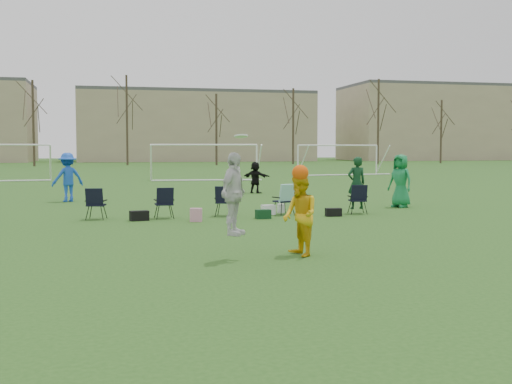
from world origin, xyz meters
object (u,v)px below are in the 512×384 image
object	(u,v)px
center_contest	(274,206)
fielder_black	(255,177)
fielder_green_far	(400,181)
fielder_blue	(68,177)
goal_right	(338,151)
goal_mid	(205,152)

from	to	relation	value
center_contest	fielder_black	bearing A→B (deg)	78.08
fielder_green_far	fielder_blue	bearing A→B (deg)	-143.86
fielder_green_far	fielder_black	size ratio (longest dim) A/B	1.28
fielder_green_far	goal_right	world-z (taller)	goal_right
fielder_green_far	center_contest	bearing A→B (deg)	-67.77
fielder_black	goal_mid	distance (m)	13.84
fielder_green_far	fielder_black	xyz separation A→B (m)	(-3.54, 8.40, -0.21)
fielder_black	goal_right	size ratio (longest dim) A/B	0.21
fielder_green_far	goal_mid	bearing A→B (deg)	159.91
goal_right	goal_mid	bearing A→B (deg)	-161.43
fielder_black	fielder_blue	bearing A→B (deg)	64.11
center_contest	fielder_blue	bearing A→B (deg)	107.85
fielder_black	goal_right	world-z (taller)	goal_right
fielder_green_far	center_contest	xyz separation A→B (m)	(-7.31, -9.50, 0.06)
fielder_blue	goal_right	bearing A→B (deg)	-154.13
goal_mid	goal_right	world-z (taller)	same
fielder_green_far	goal_right	bearing A→B (deg)	133.87
fielder_black	goal_right	xyz separation A→B (m)	(11.59, 19.78, 1.16)
fielder_green_far	center_contest	size ratio (longest dim) A/B	0.80
fielder_green_far	fielder_black	bearing A→B (deg)	172.65
center_contest	goal_right	world-z (taller)	goal_right
center_contest	goal_right	xyz separation A→B (m)	(15.37, 37.68, 0.88)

